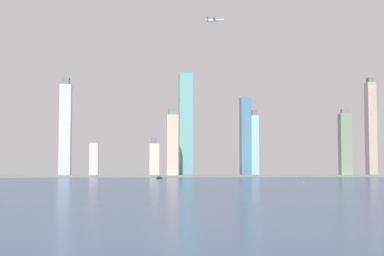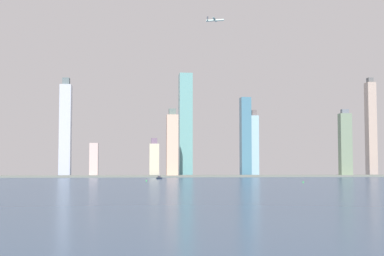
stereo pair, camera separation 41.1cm
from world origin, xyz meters
TOP-DOWN VIEW (x-y plane):
  - ground_plane at (0.00, 0.00)m, footprint 6000.00×6000.00m
  - waterfront_pier at (0.00, 481.81)m, footprint 943.15×62.00m
  - skyscraper_0 at (268.75, 551.52)m, footprint 14.82×17.39m
  - skyscraper_2 at (-78.14, 481.45)m, footprint 17.37×17.08m
  - skyscraper_3 at (-103.51, 528.55)m, footprint 15.45×14.89m
  - skyscraper_4 at (-249.09, 582.79)m, footprint 18.72×25.38m
  - skyscraper_5 at (-197.58, 514.26)m, footprint 13.07×16.45m
  - skyscraper_7 at (45.81, 532.40)m, footprint 16.22×19.61m
  - skyscraper_8 at (193.57, 477.84)m, footprint 18.47×13.61m
  - skyscraper_9 at (-50.43, 557.72)m, footprint 21.48×27.47m
  - skyscraper_11 at (69.21, 571.43)m, footprint 12.99×15.93m
  - boat_2 at (-104.76, 350.70)m, footprint 7.68×4.50m
  - channel_buoy_0 at (28.81, 171.56)m, footprint 1.30×1.30m
  - channel_buoy_1 at (-124.46, 244.34)m, footprint 1.24×1.24m
  - airplane at (-19.81, 428.55)m, footprint 25.82×25.54m

SIDE VIEW (x-z plane):
  - ground_plane at x=0.00m, z-range 0.00..0.00m
  - channel_buoy_1 at x=-124.46m, z-range 0.00..2.25m
  - channel_buoy_0 at x=28.81m, z-range 0.00..2.30m
  - waterfront_pier at x=0.00m, z-range 0.00..2.62m
  - boat_2 at x=-104.76m, z-range -2.76..5.81m
  - skyscraper_5 at x=-197.58m, z-range 0.00..52.13m
  - skyscraper_3 at x=-103.51m, z-range -2.70..58.30m
  - skyscraper_2 at x=-78.14m, z-range -2.91..100.88m
  - skyscraper_8 at x=193.57m, z-range -2.09..103.41m
  - skyscraper_11 at x=69.21m, z-range -3.08..109.26m
  - skyscraper_7 at x=45.81m, z-range 0.00..128.73m
  - skyscraper_4 at x=-249.09m, z-range -3.68..160.13m
  - skyscraper_0 at x=268.75m, z-range -2.65..165.63m
  - skyscraper_9 at x=-50.43m, z-range 0.00..170.33m
  - airplane at x=-19.81m, z-range 225.47..233.26m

